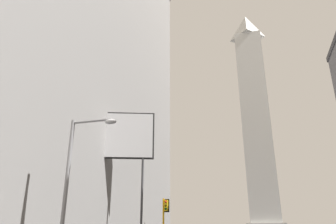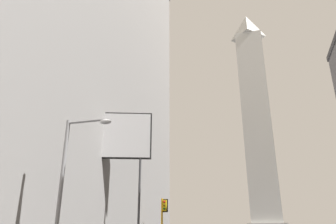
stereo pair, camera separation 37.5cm
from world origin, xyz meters
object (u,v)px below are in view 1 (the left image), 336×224
at_px(obelisk, 256,120).
at_px(billboard_sign, 122,140).
at_px(street_lamp, 75,174).
at_px(traffic_light_mid_left, 165,217).

height_order(obelisk, billboard_sign, obelisk).
relative_size(street_lamp, billboard_sign, 0.66).
xyz_separation_m(obelisk, billboard_sign, (-11.68, -66.09, -23.34)).
distance_m(street_lamp, billboard_sign, 10.51).
height_order(traffic_light_mid_left, street_lamp, street_lamp).
bearing_deg(obelisk, street_lamp, -97.61).
distance_m(obelisk, street_lamp, 81.05).
xyz_separation_m(street_lamp, billboard_sign, (-1.60, 9.35, 4.53)).
distance_m(traffic_light_mid_left, billboard_sign, 11.20).
distance_m(obelisk, traffic_light_mid_left, 64.31).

